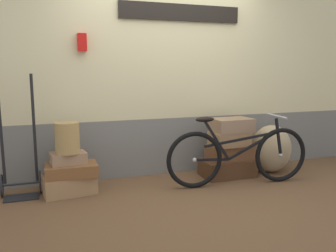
{
  "coord_description": "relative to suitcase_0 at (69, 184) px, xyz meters",
  "views": [
    {
      "loc": [
        -1.55,
        -3.65,
        1.37
      ],
      "look_at": [
        -0.15,
        0.27,
        0.72
      ],
      "focal_mm": 38.85,
      "sensor_mm": 36.0,
      "label": 1
    }
  ],
  "objects": [
    {
      "name": "suitcase_1",
      "position": [
        0.03,
        -0.03,
        0.17
      ],
      "size": [
        0.56,
        0.35,
        0.13
      ],
      "primitive_type": "cube",
      "rotation": [
        0.0,
        0.0,
        -0.02
      ],
      "color": "brown",
      "rests_on": "suitcase_0"
    },
    {
      "name": "suitcase_2",
      "position": [
        0.0,
        0.02,
        0.3
      ],
      "size": [
        0.4,
        0.29,
        0.12
      ],
      "primitive_type": "cube",
      "rotation": [
        0.0,
        0.0,
        0.11
      ],
      "color": "#937051",
      "rests_on": "suitcase_1"
    },
    {
      "name": "burlap_sack",
      "position": [
        2.62,
        -0.02,
        0.21
      ],
      "size": [
        0.55,
        0.47,
        0.63
      ],
      "primitive_type": "ellipsoid",
      "color": "tan",
      "rests_on": "ground"
    },
    {
      "name": "wicker_basket",
      "position": [
        0.0,
        -0.01,
        0.53
      ],
      "size": [
        0.26,
        0.26,
        0.34
      ],
      "primitive_type": "cylinder",
      "color": "#A8844C",
      "rests_on": "suitcase_2"
    },
    {
      "name": "ground",
      "position": [
        1.28,
        -0.38,
        -0.13
      ],
      "size": [
        9.26,
        5.2,
        0.06
      ],
      "primitive_type": "cube",
      "color": "brown"
    },
    {
      "name": "suitcase_6",
      "position": [
        2.02,
        -0.02,
        0.56
      ],
      "size": [
        0.51,
        0.36,
        0.17
      ],
      "primitive_type": "cube",
      "rotation": [
        0.0,
        0.0,
        0.04
      ],
      "color": "#937051",
      "rests_on": "suitcase_5"
    },
    {
      "name": "suitcase_0",
      "position": [
        0.0,
        0.0,
        0.0
      ],
      "size": [
        0.59,
        0.43,
        0.21
      ],
      "primitive_type": "cube",
      "rotation": [
        0.0,
        0.0,
        0.12
      ],
      "color": "#9E754C",
      "rests_on": "ground"
    },
    {
      "name": "suitcase_3",
      "position": [
        1.98,
        -0.0,
        0.01
      ],
      "size": [
        0.66,
        0.42,
        0.22
      ],
      "primitive_type": "cube",
      "rotation": [
        0.0,
        0.0,
        -0.01
      ],
      "color": "#4C2D19",
      "rests_on": "ground"
    },
    {
      "name": "suitcase_5",
      "position": [
        1.98,
        -0.03,
        0.39
      ],
      "size": [
        0.48,
        0.33,
        0.17
      ],
      "primitive_type": "cube",
      "rotation": [
        0.0,
        0.0,
        0.03
      ],
      "color": "#9E754C",
      "rests_on": "suitcase_4"
    },
    {
      "name": "suitcase_4",
      "position": [
        2.02,
        0.02,
        0.21
      ],
      "size": [
        0.55,
        0.36,
        0.19
      ],
      "primitive_type": "cube",
      "rotation": [
        0.0,
        0.0,
        0.02
      ],
      "color": "brown",
      "rests_on": "suitcase_3"
    },
    {
      "name": "bicycle",
      "position": [
        1.92,
        -0.36,
        0.25
      ],
      "size": [
        1.76,
        0.46,
        0.83
      ],
      "color": "black",
      "rests_on": "ground"
    },
    {
      "name": "luggage_trolley",
      "position": [
        -0.5,
        0.1,
        0.23
      ],
      "size": [
        0.41,
        0.35,
        1.32
      ],
      "color": "black",
      "rests_on": "ground"
    },
    {
      "name": "station_building",
      "position": [
        1.29,
        0.47,
        1.24
      ],
      "size": [
        7.26,
        0.74,
        2.69
      ],
      "color": "slate",
      "rests_on": "ground"
    }
  ]
}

